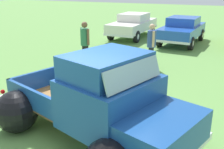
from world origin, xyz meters
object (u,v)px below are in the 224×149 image
Objects in this scene: spectator_0 at (85,41)px; lane_cone_0 at (111,77)px; show_car_0 at (133,24)px; show_car_1 at (182,29)px; vintage_pickup_truck at (101,108)px; spectator_1 at (151,43)px.

lane_cone_0 is (1.84, -1.59, -0.71)m from spectator_0.
show_car_0 and show_car_1 have the same top height.
vintage_pickup_truck is 1.18× the size of show_car_1.
show_car_1 is 6.56m from spectator_0.
spectator_1 is (2.41, 0.88, -0.04)m from spectator_0.
show_car_0 is 2.61× the size of spectator_1.
show_car_1 is 5.12m from spectator_1.
vintage_pickup_truck reaches higher than show_car_0.
spectator_0 is (0.43, -6.64, 0.24)m from show_car_0.
show_car_1 is 6.72× the size of lane_cone_0.
spectator_0 is 2.53m from lane_cone_0.
show_car_0 is 6.43m from spectator_1.
spectator_0 reaches higher than spectator_1.
vintage_pickup_truck is 3.19m from lane_cone_0.
spectator_0 is 2.81× the size of lane_cone_0.
lane_cone_0 is (-1.13, 2.95, -0.45)m from vintage_pickup_truck.
spectator_1 is at bearing 76.86° from lane_cone_0.
vintage_pickup_truck reaches higher than show_car_1.
show_car_0 is at bearing 124.76° from vintage_pickup_truck.
vintage_pickup_truck is 1.11× the size of show_car_0.
show_car_0 is 8.56m from lane_cone_0.
show_car_1 is 2.46× the size of spectator_1.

